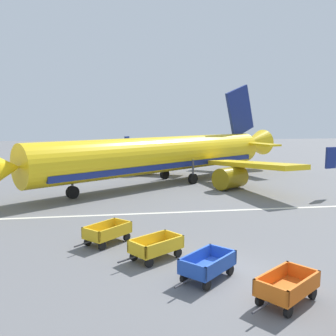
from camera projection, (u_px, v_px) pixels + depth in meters
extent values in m
plane|color=slate|center=(225.00, 275.00, 16.10)|extent=(220.00, 220.00, 0.00)
cube|color=silver|center=(179.00, 212.00, 27.01)|extent=(120.00, 0.36, 0.01)
cylinder|color=yellow|center=(162.00, 155.00, 38.58)|extent=(26.70, 20.24, 3.70)
cube|color=navy|center=(162.00, 164.00, 38.71)|extent=(24.13, 18.36, 0.56)
cone|color=yellow|center=(254.00, 143.00, 50.25)|extent=(5.70, 5.46, 3.52)
cube|color=yellow|center=(251.00, 164.00, 35.49)|extent=(5.46, 13.25, 1.35)
cube|color=navy|center=(331.00, 158.00, 32.50)|extent=(1.12, 0.44, 1.90)
cylinder|color=#856D0E|center=(230.00, 178.00, 35.95)|extent=(3.83, 3.56, 2.10)
cube|color=yellow|center=(141.00, 153.00, 47.48)|extent=(12.32, 9.26, 1.35)
cube|color=navy|center=(127.00, 143.00, 53.82)|extent=(0.77, 1.03, 1.90)
cylinder|color=#856D0E|center=(142.00, 165.00, 45.69)|extent=(3.83, 3.56, 2.10)
cube|color=navy|center=(240.00, 111.00, 47.40)|extent=(5.10, 3.72, 6.88)
cube|color=yellow|center=(261.00, 144.00, 45.78)|extent=(3.24, 5.50, 0.24)
cube|color=yellow|center=(221.00, 142.00, 50.37)|extent=(5.24, 4.57, 0.24)
cylinder|color=#4C4C51|center=(72.00, 181.00, 31.60)|extent=(0.20, 0.20, 2.04)
cylinder|color=black|center=(73.00, 192.00, 31.73)|extent=(1.16, 1.00, 1.10)
cylinder|color=#4C4C51|center=(193.00, 169.00, 38.91)|extent=(0.20, 0.20, 2.04)
cylinder|color=black|center=(193.00, 179.00, 39.05)|extent=(1.16, 1.00, 1.10)
cylinder|color=#4C4C51|center=(165.00, 166.00, 42.07)|extent=(0.20, 0.20, 2.04)
cylinder|color=black|center=(165.00, 174.00, 42.20)|extent=(1.16, 1.00, 1.10)
cube|color=orange|center=(287.00, 290.00, 13.64)|extent=(2.85, 2.59, 0.08)
cube|color=orange|center=(304.00, 288.00, 13.14)|extent=(2.10, 1.53, 0.55)
cube|color=orange|center=(272.00, 277.00, 14.07)|extent=(2.10, 1.53, 0.55)
cube|color=orange|center=(270.00, 292.00, 12.78)|extent=(0.89, 1.20, 0.55)
cube|color=orange|center=(302.00, 273.00, 14.43)|extent=(0.89, 1.20, 0.55)
cylinder|color=#2D2D33|center=(261.00, 308.00, 12.41)|extent=(0.86, 0.64, 0.08)
cylinder|color=black|center=(288.00, 311.00, 12.63)|extent=(0.45, 0.39, 0.44)
cylinder|color=black|center=(260.00, 300.00, 13.43)|extent=(0.45, 0.39, 0.44)
cylinder|color=black|center=(313.00, 293.00, 13.92)|extent=(0.45, 0.39, 0.44)
cylinder|color=black|center=(285.00, 284.00, 14.72)|extent=(0.45, 0.39, 0.44)
cube|color=#234CB2|center=(208.00, 268.00, 15.67)|extent=(2.79, 2.72, 0.08)
cube|color=#234CB2|center=(221.00, 265.00, 15.22)|extent=(1.91, 1.76, 0.55)
cube|color=#234CB2|center=(195.00, 257.00, 16.03)|extent=(1.91, 1.76, 0.55)
cube|color=#234CB2|center=(192.00, 270.00, 14.70)|extent=(1.02, 1.10, 0.55)
cube|color=#234CB2|center=(222.00, 253.00, 16.55)|extent=(1.02, 1.10, 0.55)
cylinder|color=#2D2D33|center=(183.00, 283.00, 14.28)|extent=(0.79, 0.73, 0.08)
cylinder|color=black|center=(207.00, 285.00, 14.63)|extent=(0.43, 0.42, 0.44)
cylinder|color=black|center=(184.00, 278.00, 15.33)|extent=(0.43, 0.42, 0.44)
cylinder|color=black|center=(230.00, 270.00, 16.08)|extent=(0.43, 0.42, 0.44)
cylinder|color=black|center=(208.00, 264.00, 16.77)|extent=(0.43, 0.42, 0.44)
cube|color=gold|center=(156.00, 249.00, 17.93)|extent=(2.85, 2.58, 0.08)
cube|color=gold|center=(165.00, 246.00, 17.42)|extent=(2.11, 1.51, 0.55)
cube|color=gold|center=(148.00, 240.00, 18.35)|extent=(2.11, 1.51, 0.55)
cube|color=gold|center=(137.00, 249.00, 17.07)|extent=(0.88, 1.21, 0.55)
cube|color=gold|center=(174.00, 238.00, 18.70)|extent=(0.88, 1.21, 0.55)
cylinder|color=#2D2D33|center=(127.00, 260.00, 16.71)|extent=(0.87, 0.64, 0.08)
cylinder|color=black|center=(149.00, 263.00, 16.92)|extent=(0.45, 0.38, 0.44)
cylinder|color=black|center=(134.00, 256.00, 17.73)|extent=(0.45, 0.38, 0.44)
cylinder|color=black|center=(178.00, 253.00, 18.20)|extent=(0.45, 0.38, 0.44)
cylinder|color=black|center=(163.00, 247.00, 19.00)|extent=(0.45, 0.38, 0.44)
cube|color=gold|center=(108.00, 235.00, 20.21)|extent=(2.76, 2.75, 0.08)
cube|color=gold|center=(116.00, 231.00, 19.78)|extent=(1.85, 1.83, 0.55)
cube|color=gold|center=(99.00, 227.00, 20.55)|extent=(1.85, 1.83, 0.55)
cube|color=gold|center=(91.00, 235.00, 19.21)|extent=(1.05, 1.07, 0.55)
cube|color=gold|center=(123.00, 224.00, 21.12)|extent=(1.05, 1.07, 0.55)
cylinder|color=#2D2D33|center=(82.00, 244.00, 18.78)|extent=(0.77, 0.76, 0.08)
cylinder|color=black|center=(102.00, 246.00, 19.16)|extent=(0.43, 0.42, 0.44)
cylinder|color=black|center=(88.00, 242.00, 19.83)|extent=(0.43, 0.42, 0.44)
cylinder|color=black|center=(127.00, 237.00, 20.65)|extent=(0.43, 0.42, 0.44)
cylinder|color=black|center=(113.00, 233.00, 21.32)|extent=(0.43, 0.42, 0.44)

